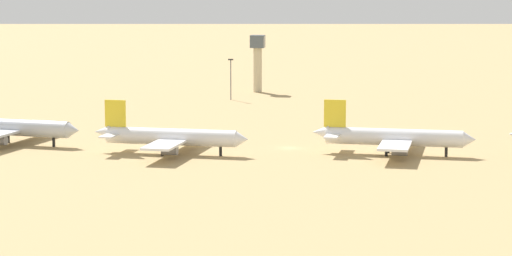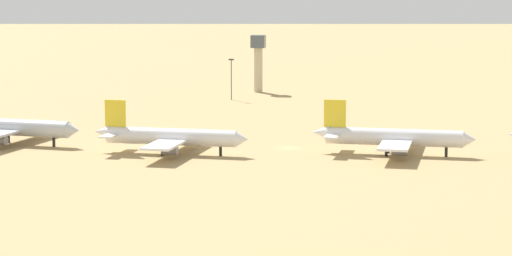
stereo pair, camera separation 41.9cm
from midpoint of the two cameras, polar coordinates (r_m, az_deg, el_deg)
The scene contains 6 objects.
ground at distance 259.37m, azimuth 1.78°, elevation -1.10°, with size 4000.00×4000.00×0.00m, color tan.
parked_jet_white_1 at distance 272.01m, azimuth -13.51°, elevation 0.04°, with size 40.40×34.42×13.37m.
parked_jet_yellow_2 at distance 250.47m, azimuth -4.79°, elevation -0.49°, with size 38.63×32.61×12.75m.
parked_jet_yellow_3 at distance 250.72m, azimuth 7.41°, elevation -0.50°, with size 39.11×32.99×12.91m.
control_tower at distance 388.52m, azimuth 0.06°, elevation 3.86°, with size 5.20×5.20×21.24m.
light_pole_mid at distance 363.52m, azimuth -1.42°, elevation 2.86°, with size 1.80×0.50×14.34m.
Camera 1 is at (26.65, -254.68, 41.28)m, focal length 73.20 mm.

